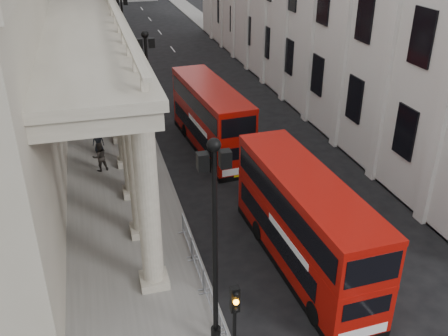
# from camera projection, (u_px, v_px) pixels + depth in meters

# --- Properties ---
(sidewalk_west) EXTENTS (6.00, 140.00, 0.12)m
(sidewalk_west) POSITION_uv_depth(u_px,v_px,m) (107.00, 113.00, 40.30)
(sidewalk_west) COLOR slate
(sidewalk_west) RESTS_ON ground
(sidewalk_east) EXTENTS (3.00, 140.00, 0.12)m
(sidewalk_east) POSITION_uv_depth(u_px,v_px,m) (296.00, 95.00, 44.21)
(sidewalk_east) COLOR slate
(sidewalk_east) RESTS_ON ground
(kerb) EXTENTS (0.20, 140.00, 0.14)m
(kerb) POSITION_uv_depth(u_px,v_px,m) (143.00, 109.00, 41.00)
(kerb) COLOR slate
(kerb) RESTS_ON ground
(lamp_post_south) EXTENTS (1.05, 0.44, 8.32)m
(lamp_post_south) POSITION_uv_depth(u_px,v_px,m) (215.00, 237.00, 16.33)
(lamp_post_south) COLOR black
(lamp_post_south) RESTS_ON sidewalk_west
(lamp_post_mid) EXTENTS (1.05, 0.44, 8.32)m
(lamp_post_mid) POSITION_uv_depth(u_px,v_px,m) (149.00, 90.00, 30.08)
(lamp_post_mid) COLOR black
(lamp_post_mid) RESTS_ON sidewalk_west
(lamp_post_north) EXTENTS (1.05, 0.44, 8.32)m
(lamp_post_north) POSITION_uv_depth(u_px,v_px,m) (124.00, 35.00, 43.83)
(lamp_post_north) COLOR black
(lamp_post_north) RESTS_ON sidewalk_west
(traffic_light) EXTENTS (0.28, 0.33, 4.30)m
(traffic_light) POSITION_uv_depth(u_px,v_px,m) (235.00, 321.00, 15.43)
(traffic_light) COLOR black
(traffic_light) RESTS_ON sidewalk_west
(bus_near) EXTENTS (2.93, 10.46, 4.47)m
(bus_near) POSITION_uv_depth(u_px,v_px,m) (304.00, 220.00, 21.92)
(bus_near) COLOR #9A0D07
(bus_near) RESTS_ON ground
(bus_far) EXTENTS (3.29, 10.41, 4.42)m
(bus_far) POSITION_uv_depth(u_px,v_px,m) (211.00, 116.00, 33.37)
(bus_far) COLOR #9C0D07
(bus_far) RESTS_ON ground
(pedestrian_a) EXTENTS (0.74, 0.55, 1.83)m
(pedestrian_a) POSITION_uv_depth(u_px,v_px,m) (130.00, 173.00, 28.80)
(pedestrian_a) COLOR black
(pedestrian_a) RESTS_ON sidewalk_west
(pedestrian_b) EXTENTS (1.06, 0.92, 1.87)m
(pedestrian_b) POSITION_uv_depth(u_px,v_px,m) (100.00, 157.00, 30.65)
(pedestrian_b) COLOR black
(pedestrian_b) RESTS_ON sidewalk_west
(pedestrian_c) EXTENTS (0.82, 0.61, 1.54)m
(pedestrian_c) POSITION_uv_depth(u_px,v_px,m) (98.00, 141.00, 33.14)
(pedestrian_c) COLOR black
(pedestrian_c) RESTS_ON sidewalk_west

